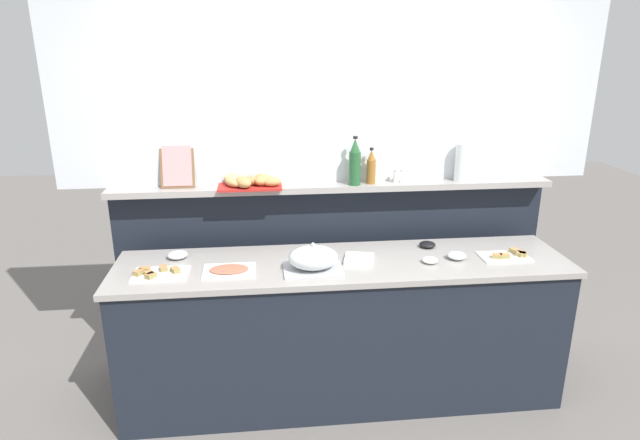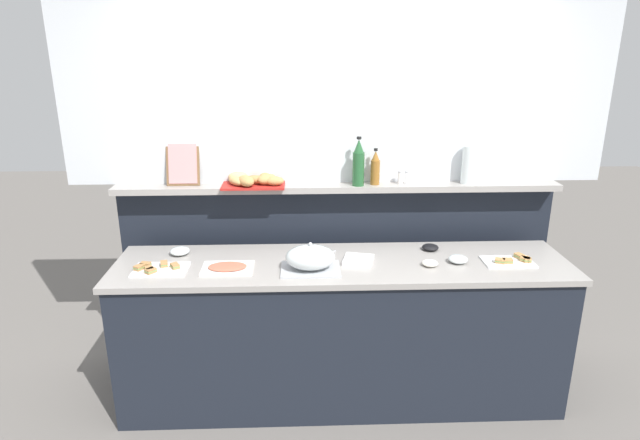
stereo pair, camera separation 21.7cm
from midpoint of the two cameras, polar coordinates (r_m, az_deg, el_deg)
The scene contains 21 objects.
ground_plane at distance 4.19m, azimuth 3.10°, elevation -13.10°, with size 12.00×12.00×0.00m, color slate.
buffet_counter at distance 3.44m, azimuth 4.15°, elevation -11.64°, with size 2.72×0.64×0.93m.
back_ledge_unit at distance 3.79m, azimuth 3.42°, elevation -5.07°, with size 2.90×0.22×1.30m.
upper_wall_panel at distance 3.51m, azimuth 3.78°, elevation 14.47°, with size 3.50×0.08×1.30m, color silver.
sandwich_platter_rear at distance 3.22m, azimuth -14.87°, elevation -5.01°, with size 0.31×0.21×0.04m.
sandwich_platter_side at distance 3.45m, azimuth 21.22°, elevation -4.08°, with size 0.30×0.18×0.04m.
cold_cuts_platter at distance 3.16m, azimuth -7.80°, elevation -5.03°, with size 0.30×0.21×0.02m.
serving_cloche at distance 3.09m, azimuth 1.00°, elevation -4.10°, with size 0.34×0.24×0.17m.
glass_bowl_large at distance 3.34m, azimuth 16.20°, elevation -4.05°, with size 0.11×0.11×0.05m.
glass_bowl_medium at distance 3.41m, azimuth -12.84°, elevation -3.26°, with size 0.12×0.12×0.05m.
condiment_bowl_teal at distance 3.26m, azimuth 13.44°, elevation -4.48°, with size 0.10×0.10×0.03m, color silver.
condiment_bowl_cream at distance 3.50m, azimuth 13.34°, elevation -2.85°, with size 0.10×0.10×0.04m, color black.
serving_tongs at distance 3.32m, azimuth 2.58°, elevation -3.73°, with size 0.16×0.16×0.01m.
napkin_stack at distance 3.25m, azimuth 5.98°, elevation -4.23°, with size 0.17×0.17×0.02m, color white.
vinegar_bottle_amber at distance 3.52m, azimuth 7.63°, elevation 5.40°, with size 0.06×0.06×0.24m.
wine_bottle_green at distance 3.47m, azimuth 5.89°, elevation 5.92°, with size 0.08×0.08×0.32m.
salt_shaker at distance 3.57m, azimuth 10.24°, elevation 4.42°, with size 0.03×0.03×0.09m.
pepper_shaker at distance 3.58m, azimuth 10.93°, elevation 4.41°, with size 0.03×0.03×0.09m.
bread_basket at distance 3.48m, azimuth -5.22°, elevation 4.16°, with size 0.40×0.29×0.08m.
framed_picture at distance 3.56m, azimuth -12.61°, elevation 5.83°, with size 0.21×0.08×0.28m.
water_carafe at distance 3.67m, azimuth 17.09°, elevation 5.59°, with size 0.09×0.09×0.25m, color silver.
Camera 2 is at (-0.25, -2.97, 2.18)m, focal length 30.28 mm.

